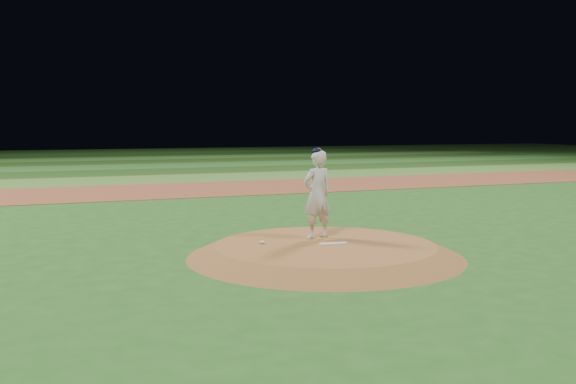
{
  "coord_description": "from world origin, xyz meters",
  "views": [
    {
      "loc": [
        -5.35,
        -11.42,
        2.62
      ],
      "look_at": [
        0.0,
        2.0,
        1.1
      ],
      "focal_mm": 40.0,
      "sensor_mm": 36.0,
      "label": 1
    }
  ],
  "objects_px": {
    "pitcher_on_mound": "(317,194)",
    "pitching_rubber": "(334,244)",
    "pitchers_mound": "(325,250)",
    "rosin_bag": "(262,242)"
  },
  "relations": [
    {
      "from": "pitching_rubber",
      "to": "rosin_bag",
      "type": "xyz_separation_m",
      "value": [
        -1.29,
        0.6,
        0.02
      ]
    },
    {
      "from": "pitchers_mound",
      "to": "pitcher_on_mound",
      "type": "height_order",
      "value": "pitcher_on_mound"
    },
    {
      "from": "pitchers_mound",
      "to": "pitching_rubber",
      "type": "bearing_deg",
      "value": -31.96
    },
    {
      "from": "pitcher_on_mound",
      "to": "pitching_rubber",
      "type": "bearing_deg",
      "value": -89.15
    },
    {
      "from": "pitching_rubber",
      "to": "pitcher_on_mound",
      "type": "relative_size",
      "value": 0.3
    },
    {
      "from": "pitchers_mound",
      "to": "pitching_rubber",
      "type": "xyz_separation_m",
      "value": [
        0.14,
        -0.09,
        0.14
      ]
    },
    {
      "from": "pitching_rubber",
      "to": "pitcher_on_mound",
      "type": "bearing_deg",
      "value": 96.19
    },
    {
      "from": "pitchers_mound",
      "to": "rosin_bag",
      "type": "xyz_separation_m",
      "value": [
        -1.15,
        0.51,
        0.15
      ]
    },
    {
      "from": "pitchers_mound",
      "to": "rosin_bag",
      "type": "bearing_deg",
      "value": 156.03
    },
    {
      "from": "pitchers_mound",
      "to": "pitching_rubber",
      "type": "height_order",
      "value": "pitching_rubber"
    }
  ]
}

